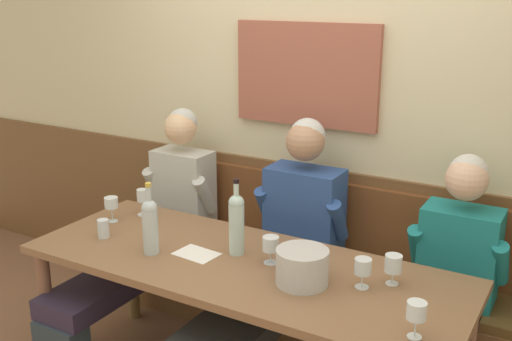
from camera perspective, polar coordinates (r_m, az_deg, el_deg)
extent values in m
cube|color=beige|center=(3.57, 6.61, 6.63)|extent=(6.80, 0.08, 2.80)
cube|color=#9A5341|center=(3.54, 4.66, 8.93)|extent=(0.88, 0.04, 0.59)
cube|color=brown|center=(3.79, 5.81, -7.03)|extent=(6.80, 0.03, 1.00)
cube|color=brown|center=(3.73, 4.21, -12.18)|extent=(2.47, 0.42, 0.44)
cube|color=brown|center=(3.62, 4.30, -8.79)|extent=(2.42, 0.39, 0.05)
cube|color=brown|center=(3.68, 5.69, -4.14)|extent=(2.47, 0.04, 0.45)
cube|color=brown|center=(2.97, -1.35, -8.91)|extent=(2.17, 0.81, 0.04)
cylinder|color=brown|center=(3.52, -18.92, -12.44)|extent=(0.07, 0.07, 0.72)
cylinder|color=brown|center=(3.93, -11.55, -8.65)|extent=(0.07, 0.07, 0.72)
cube|color=#2E2439|center=(3.63, -12.19, -9.60)|extent=(0.31, 1.08, 0.11)
cube|color=#B6B7AF|center=(3.91, -6.78, -2.09)|extent=(0.37, 0.21, 0.55)
sphere|color=#E0B488|center=(3.79, -7.09, 3.99)|extent=(0.20, 0.20, 0.20)
sphere|color=beige|center=(3.80, -6.87, 4.43)|extent=(0.19, 0.19, 0.19)
cylinder|color=#B6B7AF|center=(3.99, -9.41, -1.38)|extent=(0.08, 0.20, 0.27)
cylinder|color=#B6B7AF|center=(3.76, -4.79, -2.32)|extent=(0.08, 0.20, 0.27)
cube|color=#2F3232|center=(3.17, -0.36, -13.29)|extent=(0.36, 1.08, 0.11)
cube|color=#2A4888|center=(3.49, 4.53, -4.27)|extent=(0.42, 0.23, 0.56)
sphere|color=tan|center=(3.35, 4.63, 2.71)|extent=(0.22, 0.22, 0.22)
sphere|color=beige|center=(3.37, 4.82, 3.24)|extent=(0.20, 0.20, 0.20)
cylinder|color=#2A4888|center=(3.54, 0.95, -3.37)|extent=(0.08, 0.20, 0.27)
cylinder|color=#2A4888|center=(3.36, 7.64, -4.66)|extent=(0.08, 0.20, 0.27)
cube|color=#1A7578|center=(3.26, 18.48, -7.44)|extent=(0.38, 0.23, 0.49)
sphere|color=#DAAB8D|center=(3.12, 19.11, -0.82)|extent=(0.21, 0.21, 0.21)
sphere|color=beige|center=(3.13, 19.24, -0.25)|extent=(0.19, 0.19, 0.19)
cylinder|color=#1A7578|center=(3.25, 14.86, -6.87)|extent=(0.08, 0.20, 0.27)
cylinder|color=#1A7578|center=(3.19, 21.88, -8.07)|extent=(0.08, 0.20, 0.27)
cylinder|color=#BBBBB7|center=(2.74, 4.34, -8.97)|extent=(0.24, 0.24, 0.16)
cylinder|color=#B3CCC3|center=(3.00, -1.83, -5.55)|extent=(0.08, 0.08, 0.25)
sphere|color=#B3CCC3|center=(2.95, -1.85, -3.02)|extent=(0.08, 0.08, 0.08)
cylinder|color=#B3CCC3|center=(2.93, -1.86, -2.02)|extent=(0.03, 0.03, 0.09)
cylinder|color=black|center=(2.91, -1.87, -1.00)|extent=(0.03, 0.03, 0.02)
cylinder|color=#B5C2C3|center=(3.06, -9.83, -5.67)|extent=(0.08, 0.08, 0.22)
sphere|color=#B5C2C3|center=(3.01, -9.95, -3.46)|extent=(0.08, 0.08, 0.08)
cylinder|color=#B5C2C3|center=(2.99, -10.01, -2.40)|extent=(0.03, 0.03, 0.10)
cylinder|color=gold|center=(2.97, -10.07, -1.33)|extent=(0.03, 0.03, 0.02)
cylinder|color=silver|center=(2.46, 14.59, -14.81)|extent=(0.06, 0.06, 0.00)
cylinder|color=silver|center=(2.44, 14.66, -14.02)|extent=(0.01, 0.01, 0.07)
cylinder|color=silver|center=(2.40, 14.79, -12.55)|extent=(0.08, 0.08, 0.07)
cylinder|color=#F0DE80|center=(2.41, 14.76, -12.96)|extent=(0.07, 0.07, 0.03)
cylinder|color=silver|center=(3.60, -10.51, -4.06)|extent=(0.07, 0.07, 0.00)
cylinder|color=silver|center=(3.59, -10.55, -3.44)|extent=(0.01, 0.01, 0.08)
cylinder|color=silver|center=(3.56, -10.61, -2.30)|extent=(0.06, 0.06, 0.07)
cylinder|color=#E0E47C|center=(3.57, -10.59, -2.73)|extent=(0.05, 0.05, 0.02)
cylinder|color=silver|center=(2.95, 1.37, -8.60)|extent=(0.07, 0.07, 0.00)
cylinder|color=silver|center=(2.94, 1.38, -8.03)|extent=(0.01, 0.01, 0.06)
cylinder|color=silver|center=(2.91, 1.39, -6.86)|extent=(0.08, 0.08, 0.07)
cylinder|color=#E4CF86|center=(2.92, 1.38, -7.29)|extent=(0.07, 0.07, 0.02)
cylinder|color=silver|center=(3.54, -13.27, -4.63)|extent=(0.06, 0.06, 0.00)
cylinder|color=silver|center=(3.52, -13.32, -4.00)|extent=(0.01, 0.01, 0.08)
cylinder|color=silver|center=(3.50, -13.39, -2.93)|extent=(0.08, 0.08, 0.06)
cylinder|color=#E7E087|center=(3.51, -13.37, -3.25)|extent=(0.07, 0.07, 0.02)
cylinder|color=silver|center=(2.82, 12.60, -10.28)|extent=(0.06, 0.06, 0.00)
cylinder|color=silver|center=(2.81, 12.64, -9.73)|extent=(0.01, 0.01, 0.06)
cylinder|color=silver|center=(2.78, 12.73, -8.48)|extent=(0.08, 0.08, 0.08)
cylinder|color=#F5DB89|center=(2.79, 12.69, -9.02)|extent=(0.07, 0.07, 0.02)
cylinder|color=silver|center=(2.77, 9.87, -10.68)|extent=(0.06, 0.06, 0.00)
cylinder|color=silver|center=(2.75, 9.91, -10.06)|extent=(0.01, 0.01, 0.06)
cylinder|color=silver|center=(2.72, 9.98, -8.81)|extent=(0.08, 0.08, 0.07)
cylinder|color=#DED887|center=(2.73, 9.95, -9.29)|extent=(0.07, 0.07, 0.02)
cylinder|color=silver|center=(3.31, -14.09, -5.29)|extent=(0.06, 0.06, 0.10)
cube|color=white|center=(3.06, -5.59, -7.76)|extent=(0.22, 0.17, 0.00)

